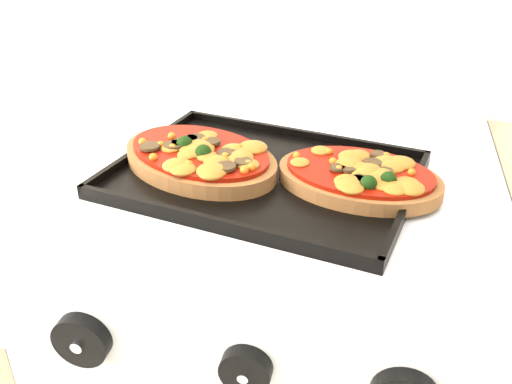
% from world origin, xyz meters
% --- Properties ---
extents(control_panel, '(0.60, 0.02, 0.09)m').
position_xyz_m(control_panel, '(0.00, 1.39, 0.85)').
color(control_panel, silver).
rests_on(control_panel, stove).
extents(knob_left, '(0.06, 0.02, 0.06)m').
position_xyz_m(knob_left, '(-0.17, 1.37, 0.85)').
color(knob_left, black).
rests_on(knob_left, control_panel).
extents(knob_center, '(0.05, 0.02, 0.05)m').
position_xyz_m(knob_center, '(0.01, 1.37, 0.85)').
color(knob_center, black).
rests_on(knob_center, control_panel).
extents(baking_tray, '(0.45, 0.37, 0.02)m').
position_xyz_m(baking_tray, '(-0.04, 1.66, 0.92)').
color(baking_tray, black).
rests_on(baking_tray, stove).
extents(pizza_left, '(0.29, 0.25, 0.04)m').
position_xyz_m(pizza_left, '(-0.13, 1.67, 0.94)').
color(pizza_left, brown).
rests_on(pizza_left, baking_tray).
extents(pizza_right, '(0.25, 0.19, 0.03)m').
position_xyz_m(pizza_right, '(0.09, 1.66, 0.94)').
color(pizza_right, brown).
rests_on(pizza_right, baking_tray).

